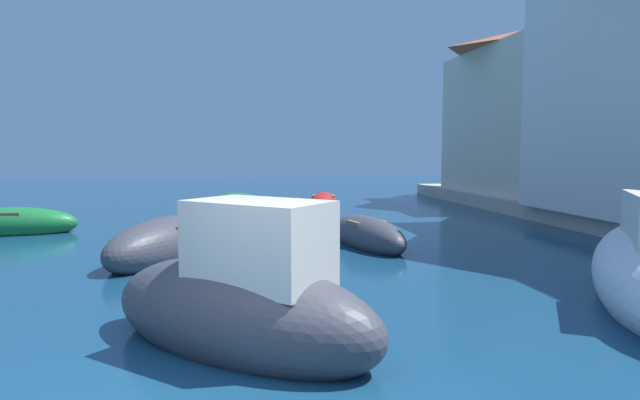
{
  "coord_description": "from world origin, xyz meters",
  "views": [
    {
      "loc": [
        0.7,
        -4.07,
        2.23
      ],
      "look_at": [
        3.32,
        11.71,
        0.73
      ],
      "focal_mm": 30.43,
      "sensor_mm": 36.0,
      "label": 1
    }
  ],
  "objects": [
    {
      "name": "quayside_tree",
      "position": [
        11.86,
        11.54,
        3.4
      ],
      "size": [
        2.44,
        2.44,
        4.14
      ],
      "color": "brown",
      "rests_on": "quay_promenade"
    },
    {
      "name": "waterfront_building_annex",
      "position": [
        13.0,
        16.37,
        3.87
      ],
      "size": [
        5.49,
        7.47,
        6.64
      ],
      "color": "beige",
      "rests_on": "quay_promenade"
    },
    {
      "name": "moored_boat_2",
      "position": [
        3.81,
        7.98,
        0.25
      ],
      "size": [
        1.64,
        3.29,
        0.89
      ],
      "rotation": [
        0.0,
        0.0,
        4.93
      ],
      "color": "#3F3F47",
      "rests_on": "ground"
    },
    {
      "name": "moored_boat_3",
      "position": [
        1.0,
        11.64,
        0.35
      ],
      "size": [
        2.98,
        3.86,
        1.26
      ],
      "rotation": [
        0.0,
        0.0,
        5.22
      ],
      "color": "#197233",
      "rests_on": "ground"
    },
    {
      "name": "moored_boat_6",
      "position": [
        0.81,
        1.95,
        0.49
      ],
      "size": [
        3.7,
        3.51,
        1.97
      ],
      "rotation": [
        0.0,
        0.0,
        2.42
      ],
      "color": "#3F3F47",
      "rests_on": "ground"
    },
    {
      "name": "moored_boat_1",
      "position": [
        -0.54,
        7.15,
        0.32
      ],
      "size": [
        2.9,
        3.74,
        1.14
      ],
      "rotation": [
        0.0,
        0.0,
        1.04
      ],
      "color": "#3F3F47",
      "rests_on": "ground"
    },
    {
      "name": "moored_boat_7",
      "position": [
        4.0,
        15.03,
        0.25
      ],
      "size": [
        1.7,
        3.21,
        0.9
      ],
      "rotation": [
        0.0,
        0.0,
        4.47
      ],
      "color": "#B21E1E",
      "rests_on": "ground"
    },
    {
      "name": "moored_boat_5",
      "position": [
        -5.06,
        11.26,
        0.26
      ],
      "size": [
        3.42,
        1.3,
        0.92
      ],
      "rotation": [
        0.0,
        0.0,
        0.08
      ],
      "color": "#197233",
      "rests_on": "ground"
    }
  ]
}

